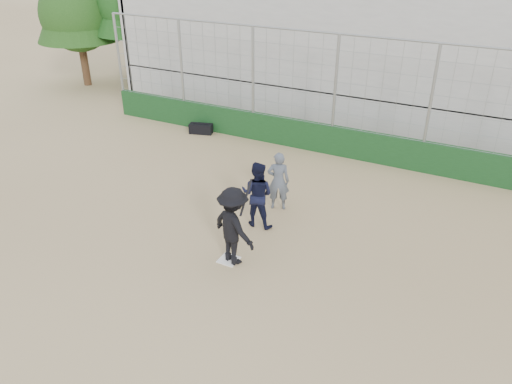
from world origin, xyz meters
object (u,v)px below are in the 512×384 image
at_px(equipment_bag, 201,129).
at_px(umpire, 278,184).
at_px(catcher_crouched, 257,205).
at_px(batter_at_plate, 233,226).

bearing_deg(equipment_bag, umpire, -37.38).
xyz_separation_m(catcher_crouched, umpire, (0.10, 1.07, 0.15)).
xyz_separation_m(batter_at_plate, equipment_bag, (-5.11, 6.52, -0.77)).
height_order(catcher_crouched, umpire, umpire).
bearing_deg(equipment_bag, batter_at_plate, -51.87).
xyz_separation_m(batter_at_plate, umpire, (-0.15, 2.72, -0.20)).
height_order(batter_at_plate, catcher_crouched, batter_at_plate).
bearing_deg(catcher_crouched, batter_at_plate, -81.58).
relative_size(batter_at_plate, umpire, 1.35).
bearing_deg(batter_at_plate, equipment_bag, 128.13).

